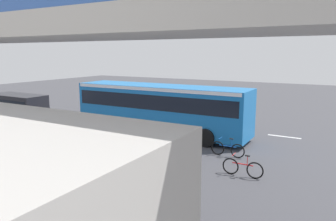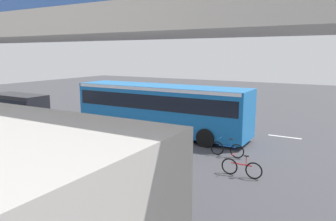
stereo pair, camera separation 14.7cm
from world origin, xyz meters
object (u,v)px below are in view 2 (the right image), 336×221
Objects in this scene: bicycle_blue at (227,149)px; pedestrian at (142,103)px; city_bus at (161,105)px; bicycle_red at (241,168)px; parked_van at (19,106)px.

pedestrian is at bearing -36.17° from bicycle_blue.
city_bus is 8.27m from bicycle_red.
city_bus is 6.52× the size of bicycle_red.
city_bus is 5.97m from bicycle_blue.
city_bus is at bearing -33.89° from bicycle_red.
parked_van reaches higher than bicycle_blue.
bicycle_red is at bearing 140.27° from pedestrian.
parked_van is 2.68× the size of pedestrian.
parked_van is 2.71× the size of bicycle_blue.
parked_van is 9.75m from pedestrian.
parked_van is (11.61, 1.94, -0.70)m from city_bus.
city_bus is 11.79m from parked_van.
bicycle_red is 1.00× the size of bicycle_blue.
pedestrian is at bearing -39.73° from bicycle_red.
pedestrian is (11.98, -9.96, 0.51)m from bicycle_red.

